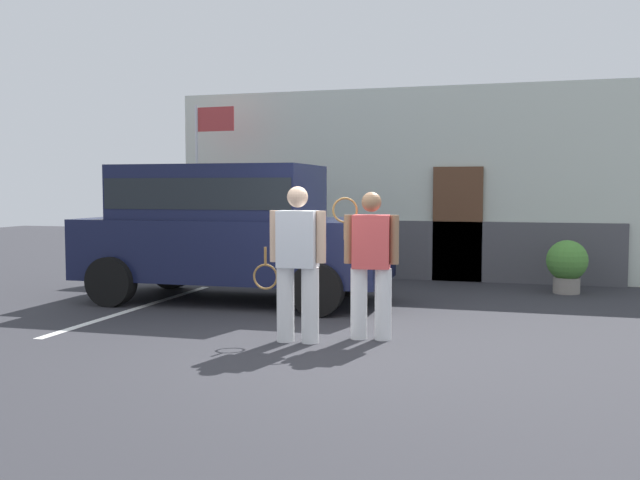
{
  "coord_description": "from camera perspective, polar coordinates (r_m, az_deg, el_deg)",
  "views": [
    {
      "loc": [
        2.1,
        -7.39,
        1.7
      ],
      "look_at": [
        -0.39,
        1.2,
        1.05
      ],
      "focal_mm": 39.67,
      "sensor_mm": 36.0,
      "label": 1
    }
  ],
  "objects": [
    {
      "name": "ground_plane",
      "position": [
        7.86,
        0.27,
        -8.33
      ],
      "size": [
        40.0,
        40.0,
        0.0
      ],
      "primitive_type": "plane",
      "color": "#2D2D33"
    },
    {
      "name": "parking_stripe_0",
      "position": [
        10.47,
        -14.4,
        -5.3
      ],
      "size": [
        0.12,
        4.4,
        0.01
      ],
      "primitive_type": "cube",
      "color": "silver",
      "rests_on": "ground_plane"
    },
    {
      "name": "house_frontage",
      "position": [
        13.47,
        7.23,
        4.07
      ],
      "size": [
        9.15,
        0.4,
        3.58
      ],
      "color": "silver",
      "rests_on": "ground_plane"
    },
    {
      "name": "parked_suv",
      "position": [
        10.79,
        -7.38,
        1.18
      ],
      "size": [
        4.63,
        2.22,
        2.05
      ],
      "rotation": [
        0.0,
        0.0,
        0.02
      ],
      "color": "#141938",
      "rests_on": "ground_plane"
    },
    {
      "name": "tennis_player_man",
      "position": [
        7.79,
        -1.85,
        -1.79
      ],
      "size": [
        0.9,
        0.28,
        1.73
      ],
      "rotation": [
        0.0,
        0.0,
        3.17
      ],
      "color": "white",
      "rests_on": "ground_plane"
    },
    {
      "name": "tennis_player_woman",
      "position": [
        7.96,
        4.12,
        -1.83
      ],
      "size": [
        0.76,
        0.3,
        1.66
      ],
      "rotation": [
        0.0,
        0.0,
        3.24
      ],
      "color": "white",
      "rests_on": "ground_plane"
    },
    {
      "name": "potted_plant_by_porch",
      "position": [
        12.15,
        19.3,
        -1.83
      ],
      "size": [
        0.66,
        0.66,
        0.87
      ],
      "color": "gray",
      "rests_on": "ground_plane"
    },
    {
      "name": "flag_pole",
      "position": [
        13.59,
        -9.22,
        6.44
      ],
      "size": [
        0.8,
        0.07,
        3.28
      ],
      "color": "silver",
      "rests_on": "ground_plane"
    }
  ]
}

